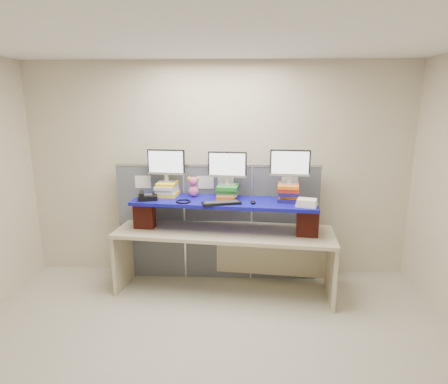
{
  "coord_description": "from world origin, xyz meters",
  "views": [
    {
      "loc": [
        0.26,
        -2.84,
        2.28
      ],
      "look_at": [
        0.09,
        1.41,
        1.26
      ],
      "focal_mm": 30.0,
      "sensor_mm": 36.0,
      "label": 1
    }
  ],
  "objects_px": {
    "monitor_center": "(227,166)",
    "keyboard": "(222,203)",
    "monitor_right": "(290,165)",
    "blue_board": "(224,202)",
    "monitor_left": "(166,164)",
    "desk": "(224,243)",
    "desk_phone": "(147,197)"
  },
  "relations": [
    {
      "from": "monitor_right",
      "to": "desk_phone",
      "type": "distance_m",
      "value": 1.72
    },
    {
      "from": "keyboard",
      "to": "desk",
      "type": "bearing_deg",
      "value": 67.82
    },
    {
      "from": "monitor_center",
      "to": "desk",
      "type": "bearing_deg",
      "value": -100.69
    },
    {
      "from": "monitor_center",
      "to": "keyboard",
      "type": "height_order",
      "value": "monitor_center"
    },
    {
      "from": "monitor_left",
      "to": "keyboard",
      "type": "height_order",
      "value": "monitor_left"
    },
    {
      "from": "monitor_center",
      "to": "monitor_right",
      "type": "height_order",
      "value": "monitor_right"
    },
    {
      "from": "monitor_right",
      "to": "blue_board",
      "type": "bearing_deg",
      "value": -171.04
    },
    {
      "from": "monitor_left",
      "to": "desk_phone",
      "type": "relative_size",
      "value": 1.74
    },
    {
      "from": "monitor_left",
      "to": "monitor_right",
      "type": "distance_m",
      "value": 1.48
    },
    {
      "from": "desk",
      "to": "monitor_right",
      "type": "bearing_deg",
      "value": 8.96
    },
    {
      "from": "blue_board",
      "to": "monitor_left",
      "type": "distance_m",
      "value": 0.85
    },
    {
      "from": "desk",
      "to": "keyboard",
      "type": "relative_size",
      "value": 5.78
    },
    {
      "from": "desk_phone",
      "to": "monitor_center",
      "type": "bearing_deg",
      "value": -7.21
    },
    {
      "from": "desk",
      "to": "monitor_right",
      "type": "distance_m",
      "value": 1.22
    },
    {
      "from": "monitor_left",
      "to": "keyboard",
      "type": "relative_size",
      "value": 1.0
    },
    {
      "from": "monitor_center",
      "to": "monitor_left",
      "type": "bearing_deg",
      "value": 180.0
    },
    {
      "from": "desk",
      "to": "keyboard",
      "type": "bearing_deg",
      "value": -91.06
    },
    {
      "from": "desk",
      "to": "monitor_right",
      "type": "xyz_separation_m",
      "value": [
        0.76,
        0.03,
        0.95
      ]
    },
    {
      "from": "keyboard",
      "to": "blue_board",
      "type": "bearing_deg",
      "value": 67.82
    },
    {
      "from": "monitor_left",
      "to": "desk_phone",
      "type": "height_order",
      "value": "monitor_left"
    },
    {
      "from": "desk_phone",
      "to": "blue_board",
      "type": "bearing_deg",
      "value": -14.13
    },
    {
      "from": "monitor_center",
      "to": "keyboard",
      "type": "bearing_deg",
      "value": -95.06
    },
    {
      "from": "desk",
      "to": "monitor_right",
      "type": "height_order",
      "value": "monitor_right"
    },
    {
      "from": "monitor_center",
      "to": "monitor_right",
      "type": "xyz_separation_m",
      "value": [
        0.72,
        -0.08,
        0.04
      ]
    },
    {
      "from": "monitor_center",
      "to": "keyboard",
      "type": "relative_size",
      "value": 1.0
    },
    {
      "from": "desk",
      "to": "keyboard",
      "type": "height_order",
      "value": "keyboard"
    },
    {
      "from": "blue_board",
      "to": "monitor_right",
      "type": "bearing_deg",
      "value": 8.96
    },
    {
      "from": "keyboard",
      "to": "desk_phone",
      "type": "relative_size",
      "value": 1.74
    },
    {
      "from": "keyboard",
      "to": "monitor_center",
      "type": "bearing_deg",
      "value": 63.82
    },
    {
      "from": "blue_board",
      "to": "keyboard",
      "type": "bearing_deg",
      "value": -91.06
    },
    {
      "from": "blue_board",
      "to": "monitor_center",
      "type": "relative_size",
      "value": 4.68
    },
    {
      "from": "blue_board",
      "to": "monitor_left",
      "type": "relative_size",
      "value": 4.68
    }
  ]
}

